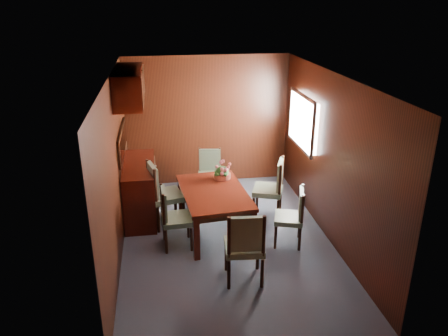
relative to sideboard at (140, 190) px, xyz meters
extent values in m
plane|color=#3C4552|center=(1.25, -1.00, -0.45)|extent=(4.50, 4.50, 0.00)
cube|color=black|center=(-0.25, -1.00, 0.75)|extent=(0.02, 4.50, 2.40)
cube|color=black|center=(2.75, -1.00, 0.75)|extent=(0.02, 4.50, 2.40)
cube|color=black|center=(1.25, 1.25, 0.75)|extent=(3.00, 0.02, 2.40)
cube|color=black|center=(1.25, -3.25, 0.75)|extent=(3.00, 0.02, 2.40)
cube|color=black|center=(1.25, -1.00, 1.95)|extent=(3.00, 4.50, 0.02)
cube|color=white|center=(2.73, 0.10, 1.00)|extent=(0.14, 1.10, 0.80)
cube|color=#B2B2B7|center=(2.66, 0.10, 1.00)|extent=(0.04, 1.20, 0.90)
cube|color=black|center=(-0.22, 0.00, 0.83)|extent=(0.03, 1.36, 0.41)
cube|color=silver|center=(-0.20, 0.00, 0.83)|extent=(0.01, 1.30, 0.35)
cube|color=black|center=(-0.05, 0.00, 1.68)|extent=(0.40, 1.40, 0.50)
cube|color=black|center=(0.00, 0.00, 0.00)|extent=(0.48, 1.40, 0.90)
cube|color=black|center=(0.77, -1.44, -0.13)|extent=(0.09, 0.09, 0.63)
cube|color=black|center=(1.56, -1.36, -0.13)|extent=(0.09, 0.09, 0.63)
cube|color=black|center=(0.64, -0.10, -0.13)|extent=(0.09, 0.09, 0.63)
cube|color=black|center=(1.44, -0.02, -0.13)|extent=(0.09, 0.09, 0.63)
cube|color=black|center=(1.10, -0.73, 0.14)|extent=(0.93, 1.43, 0.09)
cube|color=black|center=(1.10, -0.73, 0.21)|extent=(1.05, 1.55, 0.05)
cylinder|color=black|center=(0.35, -0.86, -0.27)|extent=(0.04, 0.04, 0.37)
cylinder|color=black|center=(0.37, -1.24, -0.27)|extent=(0.04, 0.04, 0.37)
cylinder|color=black|center=(0.70, -0.84, -0.27)|extent=(0.04, 0.04, 0.37)
cylinder|color=black|center=(0.72, -1.22, -0.27)|extent=(0.04, 0.04, 0.37)
cube|color=#5C7156|center=(0.53, -1.04, -0.03)|extent=(0.43, 0.45, 0.07)
cylinder|color=black|center=(0.34, -0.86, 0.22)|extent=(0.04, 0.04, 0.49)
cylinder|color=black|center=(0.36, -1.24, 0.22)|extent=(0.04, 0.04, 0.49)
cube|color=#5C7156|center=(0.37, -1.05, 0.23)|extent=(0.08, 0.40, 0.41)
cylinder|color=black|center=(0.16, -0.21, -0.24)|extent=(0.05, 0.05, 0.42)
cylinder|color=black|center=(0.27, -0.62, -0.24)|extent=(0.05, 0.05, 0.42)
cylinder|color=black|center=(0.55, -0.10, -0.24)|extent=(0.05, 0.05, 0.42)
cylinder|color=black|center=(0.66, -0.52, -0.24)|extent=(0.05, 0.05, 0.42)
cube|color=#5C7156|center=(0.41, -0.36, 0.03)|extent=(0.58, 0.60, 0.09)
cylinder|color=black|center=(0.14, -0.21, 0.31)|extent=(0.05, 0.05, 0.56)
cylinder|color=black|center=(0.26, -0.63, 0.31)|extent=(0.05, 0.05, 0.56)
cube|color=#5C7156|center=(0.22, -0.41, 0.33)|extent=(0.18, 0.45, 0.47)
cylinder|color=black|center=(2.22, -1.43, -0.28)|extent=(0.04, 0.04, 0.35)
cylinder|color=black|center=(2.33, -1.09, -0.28)|extent=(0.04, 0.04, 0.35)
cylinder|color=black|center=(1.90, -1.33, -0.28)|extent=(0.04, 0.04, 0.35)
cylinder|color=black|center=(2.01, -0.99, -0.28)|extent=(0.04, 0.04, 0.35)
cube|color=#5C7156|center=(2.12, -1.21, -0.05)|extent=(0.50, 0.51, 0.07)
cylinder|color=black|center=(2.23, -1.44, 0.18)|extent=(0.04, 0.04, 0.46)
cylinder|color=black|center=(2.34, -1.10, 0.18)|extent=(0.04, 0.04, 0.46)
cube|color=#5C7156|center=(2.27, -1.26, 0.20)|extent=(0.16, 0.37, 0.39)
cylinder|color=black|center=(2.13, -0.60, -0.25)|extent=(0.04, 0.04, 0.40)
cylinder|color=black|center=(2.28, -0.22, -0.25)|extent=(0.04, 0.04, 0.40)
cylinder|color=black|center=(1.77, -0.47, -0.25)|extent=(0.04, 0.04, 0.40)
cylinder|color=black|center=(1.92, -0.09, -0.25)|extent=(0.04, 0.04, 0.40)
cube|color=#5C7156|center=(2.02, -0.35, 0.01)|extent=(0.58, 0.60, 0.08)
cylinder|color=black|center=(2.14, -0.61, 0.27)|extent=(0.04, 0.04, 0.53)
cylinder|color=black|center=(2.29, -0.23, 0.27)|extent=(0.04, 0.04, 0.53)
cube|color=#5C7156|center=(2.20, -0.41, 0.29)|extent=(0.21, 0.42, 0.45)
cylinder|color=black|center=(1.10, -2.14, -0.25)|extent=(0.05, 0.05, 0.40)
cylinder|color=black|center=(1.51, -2.18, -0.25)|extent=(0.05, 0.05, 0.40)
cylinder|color=black|center=(1.13, -1.76, -0.25)|extent=(0.05, 0.05, 0.40)
cylinder|color=black|center=(1.54, -1.79, -0.25)|extent=(0.05, 0.05, 0.40)
cube|color=#5C7156|center=(1.32, -1.97, 0.01)|extent=(0.51, 0.49, 0.08)
cylinder|color=black|center=(1.10, -2.15, 0.28)|extent=(0.05, 0.05, 0.53)
cylinder|color=black|center=(1.51, -2.19, 0.28)|extent=(0.05, 0.05, 0.53)
cube|color=#5C7156|center=(1.30, -2.15, 0.30)|extent=(0.43, 0.10, 0.45)
cylinder|color=black|center=(1.39, 0.64, -0.27)|extent=(0.04, 0.04, 0.35)
cylinder|color=black|center=(1.04, 0.69, -0.27)|extent=(0.04, 0.04, 0.35)
cylinder|color=black|center=(1.35, 0.31, -0.27)|extent=(0.04, 0.04, 0.35)
cylinder|color=black|center=(0.99, 0.35, -0.27)|extent=(0.04, 0.04, 0.35)
cube|color=#5C7156|center=(1.19, 0.50, -0.05)|extent=(0.46, 0.45, 0.07)
cylinder|color=black|center=(1.39, 0.65, 0.19)|extent=(0.04, 0.04, 0.47)
cylinder|color=black|center=(1.04, 0.70, 0.19)|extent=(0.04, 0.04, 0.47)
cube|color=#5C7156|center=(1.21, 0.66, 0.21)|extent=(0.38, 0.10, 0.39)
cylinder|color=#B24C36|center=(1.30, -0.28, 0.28)|extent=(0.26, 0.26, 0.08)
sphere|color=#1C4617|center=(1.30, -0.28, 0.34)|extent=(0.20, 0.20, 0.20)
camera|label=1|loc=(0.37, -6.55, 2.91)|focal=35.00mm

